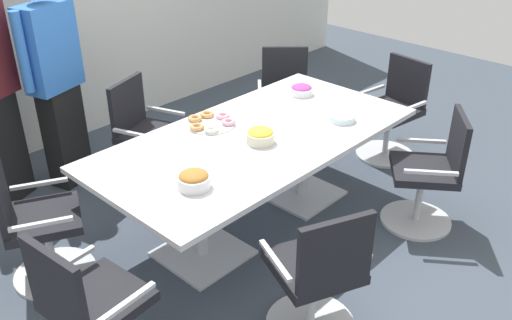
{
  "coord_description": "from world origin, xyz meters",
  "views": [
    {
      "loc": [
        -2.61,
        -2.46,
        2.52
      ],
      "look_at": [
        0.0,
        0.0,
        0.55
      ],
      "focal_mm": 39.32,
      "sensor_mm": 36.0,
      "label": 1
    }
  ],
  "objects_px": {
    "office_chair_2": "(430,177)",
    "office_chair_6": "(36,227)",
    "office_chair_1": "(318,279)",
    "snack_bowl_pretzels": "(194,179)",
    "plate_stack": "(342,118)",
    "snack_bowl_candy_mix": "(301,90)",
    "office_chair_5": "(147,139)",
    "office_chair_0": "(91,314)",
    "conference_table": "(256,151)",
    "office_chair_4": "(285,102)",
    "donut_platter": "(210,122)",
    "snack_bowl_chips_yellow": "(260,135)",
    "office_chair_3": "(393,114)",
    "person_standing_1": "(55,78)"
  },
  "relations": [
    {
      "from": "office_chair_2",
      "to": "office_chair_5",
      "type": "distance_m",
      "value": 2.3
    },
    {
      "from": "office_chair_0",
      "to": "plate_stack",
      "type": "height_order",
      "value": "office_chair_0"
    },
    {
      "from": "snack_bowl_chips_yellow",
      "to": "donut_platter",
      "type": "distance_m",
      "value": 0.47
    },
    {
      "from": "office_chair_2",
      "to": "snack_bowl_candy_mix",
      "type": "bearing_deg",
      "value": 56.69
    },
    {
      "from": "person_standing_1",
      "to": "donut_platter",
      "type": "relative_size",
      "value": 4.82
    },
    {
      "from": "office_chair_4",
      "to": "office_chair_5",
      "type": "xyz_separation_m",
      "value": [
        -1.4,
        0.33,
        0.0
      ]
    },
    {
      "from": "donut_platter",
      "to": "office_chair_5",
      "type": "bearing_deg",
      "value": 96.45
    },
    {
      "from": "snack_bowl_chips_yellow",
      "to": "donut_platter",
      "type": "height_order",
      "value": "snack_bowl_chips_yellow"
    },
    {
      "from": "conference_table",
      "to": "donut_platter",
      "type": "height_order",
      "value": "donut_platter"
    },
    {
      "from": "conference_table",
      "to": "office_chair_5",
      "type": "relative_size",
      "value": 2.64
    },
    {
      "from": "office_chair_1",
      "to": "office_chair_2",
      "type": "bearing_deg",
      "value": 27.17
    },
    {
      "from": "office_chair_1",
      "to": "snack_bowl_candy_mix",
      "type": "relative_size",
      "value": 4.66
    },
    {
      "from": "conference_table",
      "to": "snack_bowl_chips_yellow",
      "type": "relative_size",
      "value": 11.85
    },
    {
      "from": "office_chair_6",
      "to": "office_chair_0",
      "type": "bearing_deg",
      "value": 15.43
    },
    {
      "from": "conference_table",
      "to": "snack_bowl_chips_yellow",
      "type": "height_order",
      "value": "snack_bowl_chips_yellow"
    },
    {
      "from": "office_chair_2",
      "to": "plate_stack",
      "type": "xyz_separation_m",
      "value": [
        -0.26,
        0.64,
        0.37
      ]
    },
    {
      "from": "office_chair_6",
      "to": "office_chair_5",
      "type": "bearing_deg",
      "value": 138.45
    },
    {
      "from": "snack_bowl_candy_mix",
      "to": "office_chair_5",
      "type": "bearing_deg",
      "value": 140.08
    },
    {
      "from": "office_chair_2",
      "to": "snack_bowl_candy_mix",
      "type": "height_order",
      "value": "office_chair_2"
    },
    {
      "from": "office_chair_4",
      "to": "office_chair_5",
      "type": "relative_size",
      "value": 1.0
    },
    {
      "from": "office_chair_6",
      "to": "snack_bowl_pretzels",
      "type": "bearing_deg",
      "value": 66.13
    },
    {
      "from": "snack_bowl_pretzels",
      "to": "office_chair_3",
      "type": "bearing_deg",
      "value": 1.7
    },
    {
      "from": "office_chair_3",
      "to": "office_chair_5",
      "type": "bearing_deg",
      "value": 64.87
    },
    {
      "from": "person_standing_1",
      "to": "plate_stack",
      "type": "relative_size",
      "value": 8.86
    },
    {
      "from": "snack_bowl_chips_yellow",
      "to": "conference_table",
      "type": "bearing_deg",
      "value": 58.62
    },
    {
      "from": "office_chair_1",
      "to": "office_chair_2",
      "type": "height_order",
      "value": "same"
    },
    {
      "from": "donut_platter",
      "to": "snack_bowl_candy_mix",
      "type": "bearing_deg",
      "value": -7.08
    },
    {
      "from": "person_standing_1",
      "to": "snack_bowl_chips_yellow",
      "type": "height_order",
      "value": "person_standing_1"
    },
    {
      "from": "office_chair_4",
      "to": "snack_bowl_pretzels",
      "type": "distance_m",
      "value": 2.25
    },
    {
      "from": "office_chair_1",
      "to": "snack_bowl_candy_mix",
      "type": "xyz_separation_m",
      "value": [
        1.41,
        1.29,
        0.39
      ]
    },
    {
      "from": "office_chair_0",
      "to": "office_chair_6",
      "type": "bearing_deg",
      "value": 163.44
    },
    {
      "from": "conference_table",
      "to": "office_chair_2",
      "type": "distance_m",
      "value": 1.31
    },
    {
      "from": "office_chair_0",
      "to": "snack_bowl_chips_yellow",
      "type": "relative_size",
      "value": 4.49
    },
    {
      "from": "office_chair_2",
      "to": "snack_bowl_pretzels",
      "type": "height_order",
      "value": "office_chair_2"
    },
    {
      "from": "office_chair_0",
      "to": "plate_stack",
      "type": "bearing_deg",
      "value": 85.75
    },
    {
      "from": "office_chair_2",
      "to": "person_standing_1",
      "type": "distance_m",
      "value": 3.02
    },
    {
      "from": "donut_platter",
      "to": "plate_stack",
      "type": "distance_m",
      "value": 0.98
    },
    {
      "from": "office_chair_6",
      "to": "plate_stack",
      "type": "relative_size",
      "value": 4.48
    },
    {
      "from": "office_chair_4",
      "to": "office_chair_0",
      "type": "bearing_deg",
      "value": 67.38
    },
    {
      "from": "office_chair_6",
      "to": "plate_stack",
      "type": "xyz_separation_m",
      "value": [
        2.06,
        -0.89,
        0.37
      ]
    },
    {
      "from": "snack_bowl_candy_mix",
      "to": "donut_platter",
      "type": "xyz_separation_m",
      "value": [
        -0.92,
        0.11,
        -0.02
      ]
    },
    {
      "from": "office_chair_4",
      "to": "snack_bowl_chips_yellow",
      "type": "height_order",
      "value": "office_chair_4"
    },
    {
      "from": "office_chair_2",
      "to": "conference_table",
      "type": "bearing_deg",
      "value": 96.88
    },
    {
      "from": "office_chair_5",
      "to": "donut_platter",
      "type": "distance_m",
      "value": 0.81
    },
    {
      "from": "snack_bowl_chips_yellow",
      "to": "office_chair_3",
      "type": "bearing_deg",
      "value": -1.37
    },
    {
      "from": "conference_table",
      "to": "office_chair_2",
      "type": "relative_size",
      "value": 2.64
    },
    {
      "from": "office_chair_1",
      "to": "office_chair_2",
      "type": "relative_size",
      "value": 1.0
    },
    {
      "from": "office_chair_4",
      "to": "office_chair_2",
      "type": "bearing_deg",
      "value": 125.12
    },
    {
      "from": "office_chair_2",
      "to": "office_chair_6",
      "type": "bearing_deg",
      "value": 109.97
    },
    {
      "from": "office_chair_3",
      "to": "office_chair_5",
      "type": "distance_m",
      "value": 2.24
    }
  ]
}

